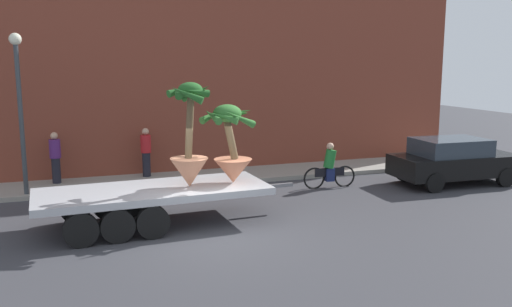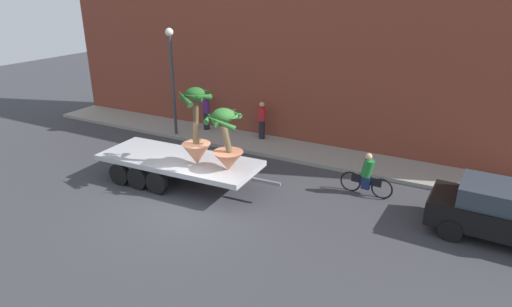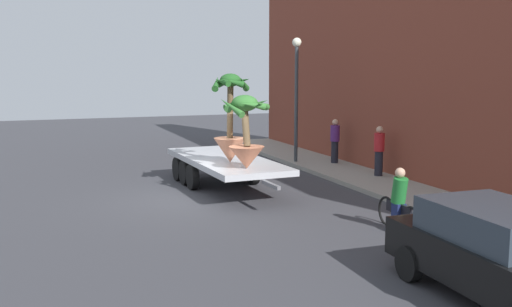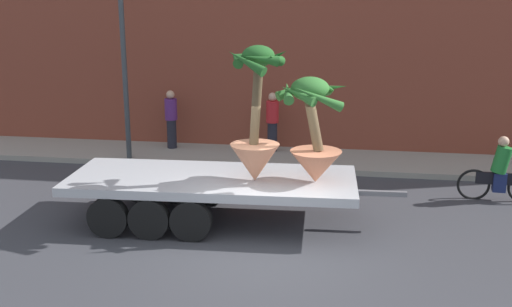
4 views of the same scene
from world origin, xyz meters
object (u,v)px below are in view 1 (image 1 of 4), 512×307
(potted_palm_rear, at_px, (190,146))
(cyclist, at_px, (330,168))
(street_lamp, at_px, (19,93))
(pedestrian_far_left, at_px, (146,151))
(parked_car, at_px, (453,160))
(pedestrian_near_gate, at_px, (55,157))
(flatbed_trailer, at_px, (143,197))
(potted_palm_middle, at_px, (231,147))

(potted_palm_rear, distance_m, cyclist, 5.92)
(street_lamp, bearing_deg, pedestrian_far_left, 19.40)
(cyclist, xyz_separation_m, parked_car, (4.21, -0.93, 0.16))
(pedestrian_near_gate, bearing_deg, cyclist, -19.16)
(cyclist, height_order, parked_car, parked_car)
(flatbed_trailer, relative_size, pedestrian_far_left, 4.02)
(flatbed_trailer, xyz_separation_m, street_lamp, (-3.02, 4.00, 2.47))
(potted_palm_rear, bearing_deg, flatbed_trailer, 173.25)
(potted_palm_rear, height_order, pedestrian_far_left, potted_palm_rear)
(pedestrian_far_left, bearing_deg, cyclist, -28.65)
(potted_palm_rear, bearing_deg, parked_car, 9.03)
(cyclist, height_order, street_lamp, street_lamp)
(parked_car, xyz_separation_m, pedestrian_near_gate, (-12.79, 3.92, 0.22))
(pedestrian_near_gate, distance_m, street_lamp, 2.67)
(cyclist, relative_size, street_lamp, 0.38)
(pedestrian_near_gate, bearing_deg, parked_car, -17.02)
(cyclist, relative_size, pedestrian_far_left, 1.08)
(parked_car, xyz_separation_m, pedestrian_far_left, (-9.81, 3.99, 0.22))
(potted_palm_rear, relative_size, pedestrian_near_gate, 1.57)
(cyclist, bearing_deg, potted_palm_rear, -155.05)
(flatbed_trailer, bearing_deg, pedestrian_near_gate, 112.32)
(flatbed_trailer, relative_size, parked_car, 1.59)
(flatbed_trailer, xyz_separation_m, potted_palm_rear, (1.20, -0.14, 1.27))
(cyclist, height_order, pedestrian_far_left, pedestrian_far_left)
(potted_palm_middle, xyz_separation_m, pedestrian_near_gate, (-4.47, 5.32, -0.90))
(cyclist, relative_size, pedestrian_near_gate, 1.08)
(pedestrian_far_left, bearing_deg, potted_palm_middle, -74.52)
(flatbed_trailer, height_order, potted_palm_rear, potted_palm_rear)
(flatbed_trailer, bearing_deg, pedestrian_far_left, 81.34)
(potted_palm_middle, height_order, pedestrian_far_left, potted_palm_middle)
(potted_palm_middle, distance_m, pedestrian_far_left, 5.67)
(flatbed_trailer, bearing_deg, cyclist, 19.63)
(potted_palm_middle, xyz_separation_m, street_lamp, (-5.33, 4.05, 1.29))
(flatbed_trailer, relative_size, cyclist, 3.74)
(potted_palm_rear, height_order, parked_car, potted_palm_rear)
(parked_car, bearing_deg, cyclist, 167.50)
(cyclist, bearing_deg, potted_palm_middle, -150.39)
(potted_palm_middle, bearing_deg, parked_car, 9.58)
(flatbed_trailer, bearing_deg, potted_palm_rear, -6.75)
(potted_palm_middle, xyz_separation_m, cyclist, (4.11, 2.34, -1.28))
(flatbed_trailer, distance_m, pedestrian_near_gate, 5.71)
(potted_palm_rear, height_order, street_lamp, street_lamp)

